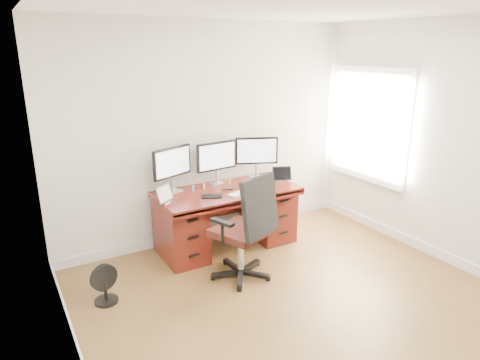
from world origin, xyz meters
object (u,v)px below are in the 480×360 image
monitor_center (217,158)px  office_chair (245,245)px  desk (226,216)px  floor_fan (105,285)px  keyboard (238,193)px

monitor_center → office_chair: bearing=-106.5°
desk → office_chair: office_chair is taller
office_chair → floor_fan: (-1.40, 0.28, -0.19)m
office_chair → floor_fan: bearing=147.2°
desk → monitor_center: monitor_center is taller
office_chair → floor_fan: office_chair is taller
monitor_center → keyboard: (0.03, -0.48, -0.33)m
office_chair → keyboard: 0.70m
office_chair → floor_fan: 1.44m
desk → keyboard: bearing=-82.2°
office_chair → floor_fan: size_ratio=2.97×
desk → office_chair: (-0.20, -0.78, -0.02)m
desk → floor_fan: desk is taller
office_chair → monitor_center: size_ratio=2.11×
floor_fan → keyboard: 1.76m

